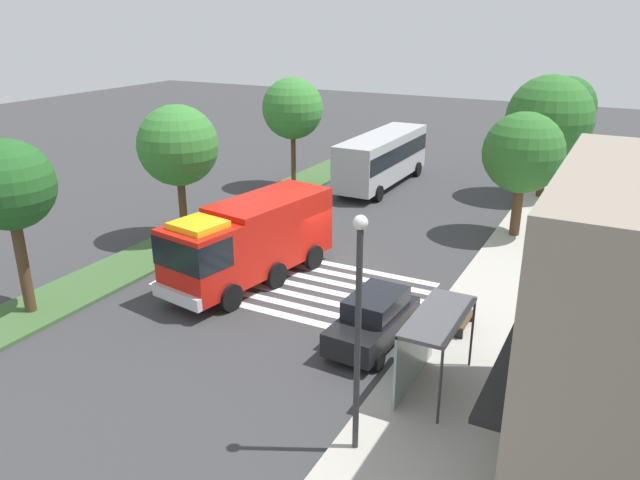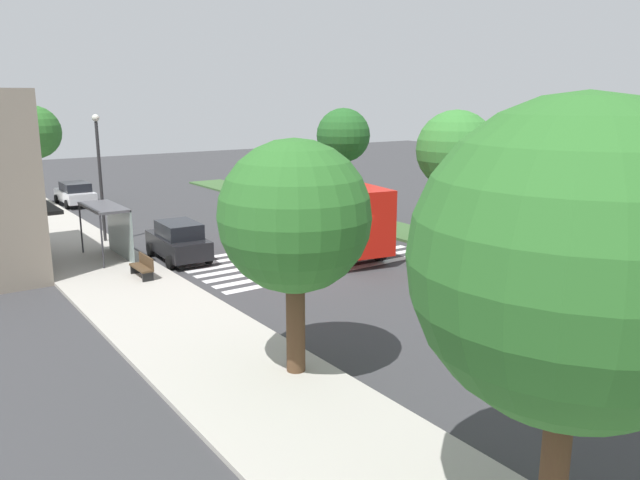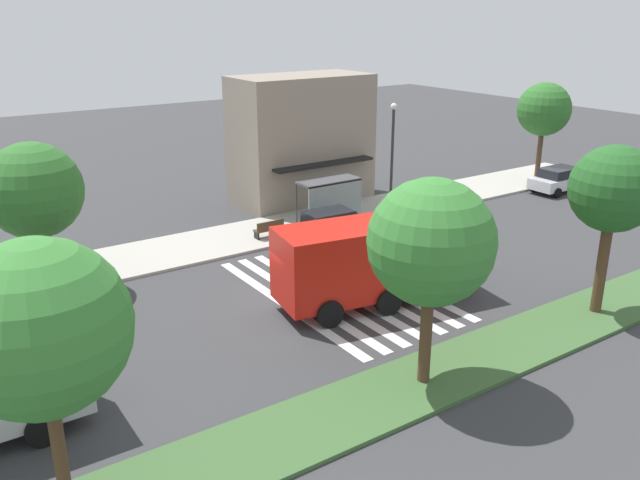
{
  "view_description": "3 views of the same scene",
  "coord_description": "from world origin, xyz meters",
  "px_view_note": "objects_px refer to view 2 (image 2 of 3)",
  "views": [
    {
      "loc": [
        23.29,
        12.11,
        10.96
      ],
      "look_at": [
        0.87,
        0.39,
        1.55
      ],
      "focal_mm": 34.6,
      "sensor_mm": 36.0,
      "label": 1
    },
    {
      "loc": [
        -21.13,
        15.63,
        7.42
      ],
      "look_at": [
        0.13,
        0.72,
        1.43
      ],
      "focal_mm": 34.86,
      "sensor_mm": 36.0,
      "label": 2
    },
    {
      "loc": [
        -12.88,
        -21.12,
        11.5
      ],
      "look_at": [
        2.85,
        1.98,
        1.64
      ],
      "focal_mm": 36.99,
      "sensor_mm": 36.0,
      "label": 3
    }
  ],
  "objects_px": {
    "street_lamp": "(100,168)",
    "median_tree_center": "(343,136)",
    "median_tree_west": "(456,150)",
    "sidewalk_tree_far_east": "(34,133)",
    "fire_truck": "(327,211)",
    "parked_car_west": "(178,241)",
    "parked_car_mid": "(75,193)",
    "bench_near_shelter": "(143,266)",
    "bus_stop_shelter": "(112,220)",
    "sidewalk_tree_west": "(574,263)",
    "sidewalk_tree_center": "(295,217)"
  },
  "relations": [
    {
      "from": "sidewalk_tree_center",
      "to": "median_tree_west",
      "type": "height_order",
      "value": "median_tree_west"
    },
    {
      "from": "street_lamp",
      "to": "median_tree_center",
      "type": "height_order",
      "value": "median_tree_center"
    },
    {
      "from": "fire_truck",
      "to": "bench_near_shelter",
      "type": "distance_m",
      "value": 9.36
    },
    {
      "from": "bus_stop_shelter",
      "to": "sidewalk_tree_center",
      "type": "height_order",
      "value": "sidewalk_tree_center"
    },
    {
      "from": "bench_near_shelter",
      "to": "sidewalk_tree_center",
      "type": "height_order",
      "value": "sidewalk_tree_center"
    },
    {
      "from": "street_lamp",
      "to": "fire_truck",
      "type": "bearing_deg",
      "value": -132.24
    },
    {
      "from": "bus_stop_shelter",
      "to": "median_tree_west",
      "type": "bearing_deg",
      "value": -114.96
    },
    {
      "from": "parked_car_west",
      "to": "street_lamp",
      "type": "xyz_separation_m",
      "value": [
        5.46,
        1.8,
        3.0
      ]
    },
    {
      "from": "sidewalk_tree_far_east",
      "to": "median_tree_center",
      "type": "distance_m",
      "value": 21.02
    },
    {
      "from": "sidewalk_tree_west",
      "to": "sidewalk_tree_center",
      "type": "xyz_separation_m",
      "value": [
        7.95,
        0.0,
        -0.55
      ]
    },
    {
      "from": "bus_stop_shelter",
      "to": "parked_car_mid",
      "type": "bearing_deg",
      "value": -8.34
    },
    {
      "from": "bench_near_shelter",
      "to": "bus_stop_shelter",
      "type": "bearing_deg",
      "value": -0.45
    },
    {
      "from": "fire_truck",
      "to": "parked_car_west",
      "type": "height_order",
      "value": "fire_truck"
    },
    {
      "from": "bus_stop_shelter",
      "to": "bench_near_shelter",
      "type": "height_order",
      "value": "bus_stop_shelter"
    },
    {
      "from": "parked_car_west",
      "to": "bus_stop_shelter",
      "type": "distance_m",
      "value": 3.18
    },
    {
      "from": "parked_car_west",
      "to": "bench_near_shelter",
      "type": "height_order",
      "value": "parked_car_west"
    },
    {
      "from": "bench_near_shelter",
      "to": "parked_car_mid",
      "type": "bearing_deg",
      "value": -6.83
    },
    {
      "from": "fire_truck",
      "to": "parked_car_mid",
      "type": "relative_size",
      "value": 1.95
    },
    {
      "from": "fire_truck",
      "to": "parked_car_west",
      "type": "distance_m",
      "value": 7.25
    },
    {
      "from": "sidewalk_tree_center",
      "to": "bench_near_shelter",
      "type": "bearing_deg",
      "value": 1.44
    },
    {
      "from": "fire_truck",
      "to": "median_tree_west",
      "type": "bearing_deg",
      "value": -106.85
    },
    {
      "from": "fire_truck",
      "to": "street_lamp",
      "type": "height_order",
      "value": "street_lamp"
    },
    {
      "from": "parked_car_west",
      "to": "bench_near_shelter",
      "type": "xyz_separation_m",
      "value": [
        -2.21,
        2.48,
        -0.34
      ]
    },
    {
      "from": "sidewalk_tree_center",
      "to": "parked_car_west",
      "type": "bearing_deg",
      "value": -9.3
    },
    {
      "from": "median_tree_west",
      "to": "sidewalk_tree_far_east",
      "type": "bearing_deg",
      "value": 31.44
    },
    {
      "from": "sidewalk_tree_west",
      "to": "fire_truck",
      "type": "bearing_deg",
      "value": -25.25
    },
    {
      "from": "bus_stop_shelter",
      "to": "median_tree_west",
      "type": "height_order",
      "value": "median_tree_west"
    },
    {
      "from": "parked_car_mid",
      "to": "street_lamp",
      "type": "bearing_deg",
      "value": 171.9
    },
    {
      "from": "street_lamp",
      "to": "sidewalk_tree_west",
      "type": "distance_m",
      "value": 26.85
    },
    {
      "from": "sidewalk_tree_far_east",
      "to": "median_tree_center",
      "type": "bearing_deg",
      "value": -135.33
    },
    {
      "from": "street_lamp",
      "to": "median_tree_west",
      "type": "bearing_deg",
      "value": -126.55
    },
    {
      "from": "median_tree_west",
      "to": "parked_car_west",
      "type": "bearing_deg",
      "value": 67.54
    },
    {
      "from": "parked_car_mid",
      "to": "sidewalk_tree_far_east",
      "type": "xyz_separation_m",
      "value": [
        0.46,
        2.2,
        4.25
      ]
    },
    {
      "from": "parked_car_mid",
      "to": "median_tree_west",
      "type": "distance_m",
      "value": 27.14
    },
    {
      "from": "bench_near_shelter",
      "to": "median_tree_west",
      "type": "height_order",
      "value": "median_tree_west"
    },
    {
      "from": "bench_near_shelter",
      "to": "median_tree_center",
      "type": "bearing_deg",
      "value": -67.52
    },
    {
      "from": "parked_car_mid",
      "to": "sidewalk_tree_far_east",
      "type": "relative_size",
      "value": 0.66
    },
    {
      "from": "parked_car_mid",
      "to": "sidewalk_tree_west",
      "type": "bearing_deg",
      "value": 176.59
    },
    {
      "from": "parked_car_west",
      "to": "bus_stop_shelter",
      "type": "bearing_deg",
      "value": 56.62
    },
    {
      "from": "bus_stop_shelter",
      "to": "median_tree_center",
      "type": "height_order",
      "value": "median_tree_center"
    },
    {
      "from": "sidewalk_tree_center",
      "to": "sidewalk_tree_far_east",
      "type": "bearing_deg",
      "value": -0.0
    },
    {
      "from": "median_tree_center",
      "to": "sidewalk_tree_far_east",
      "type": "bearing_deg",
      "value": 44.67
    },
    {
      "from": "street_lamp",
      "to": "median_tree_west",
      "type": "relative_size",
      "value": 0.96
    },
    {
      "from": "bench_near_shelter",
      "to": "median_tree_west",
      "type": "xyz_separation_m",
      "value": [
        -2.99,
        -15.06,
        4.26
      ]
    },
    {
      "from": "street_lamp",
      "to": "median_tree_west",
      "type": "xyz_separation_m",
      "value": [
        -10.66,
        -14.38,
        0.92
      ]
    },
    {
      "from": "bench_near_shelter",
      "to": "sidewalk_tree_far_east",
      "type": "xyz_separation_m",
      "value": [
        21.18,
        -0.28,
        4.5
      ]
    },
    {
      "from": "fire_truck",
      "to": "median_tree_center",
      "type": "bearing_deg",
      "value": -32.9
    },
    {
      "from": "street_lamp",
      "to": "sidewalk_tree_center",
      "type": "bearing_deg",
      "value": 178.79
    },
    {
      "from": "median_tree_west",
      "to": "parked_car_mid",
      "type": "bearing_deg",
      "value": 27.94
    },
    {
      "from": "parked_car_mid",
      "to": "sidewalk_tree_west",
      "type": "height_order",
      "value": "sidewalk_tree_west"
    }
  ]
}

